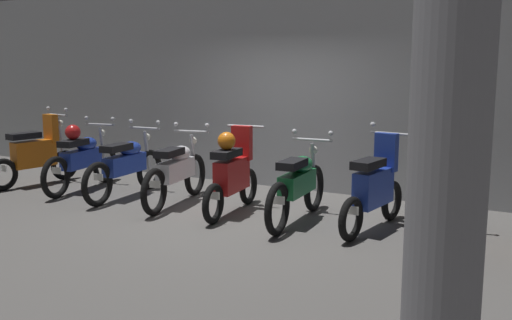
# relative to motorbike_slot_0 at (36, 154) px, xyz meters

# --- Properties ---
(ground_plane) EXTENTS (80.00, 80.00, 0.00)m
(ground_plane) POSITION_rel_motorbike_slot_0_xyz_m (3.88, -0.21, -0.53)
(ground_plane) COLOR #565451
(back_wall) EXTENTS (16.00, 0.30, 3.32)m
(back_wall) POSITION_rel_motorbike_slot_0_xyz_m (3.88, 1.94, 1.13)
(back_wall) COLOR #9EA0A3
(back_wall) RESTS_ON ground
(motorbike_slot_0) EXTENTS (0.58, 1.67, 1.29)m
(motorbike_slot_0) POSITION_rel_motorbike_slot_0_xyz_m (0.00, 0.00, 0.00)
(motorbike_slot_0) COLOR black
(motorbike_slot_0) RESTS_ON ground
(motorbike_slot_1) EXTENTS (0.58, 1.94, 1.15)m
(motorbike_slot_1) POSITION_rel_motorbike_slot_0_xyz_m (0.96, 0.07, 0.00)
(motorbike_slot_1) COLOR black
(motorbike_slot_1) RESTS_ON ground
(motorbike_slot_2) EXTENTS (0.59, 1.95, 1.15)m
(motorbike_slot_2) POSITION_rel_motorbike_slot_0_xyz_m (1.94, 0.02, -0.04)
(motorbike_slot_2) COLOR black
(motorbike_slot_2) RESTS_ON ground
(motorbike_slot_3) EXTENTS (0.59, 1.94, 1.15)m
(motorbike_slot_3) POSITION_rel_motorbike_slot_0_xyz_m (2.90, 0.00, -0.04)
(motorbike_slot_3) COLOR black
(motorbike_slot_3) RESTS_ON ground
(motorbike_slot_4) EXTENTS (0.56, 1.68, 1.18)m
(motorbike_slot_4) POSITION_rel_motorbike_slot_0_xyz_m (3.88, -0.05, 0.04)
(motorbike_slot_4) COLOR black
(motorbike_slot_4) RESTS_ON ground
(motorbike_slot_5) EXTENTS (0.59, 1.95, 1.15)m
(motorbike_slot_5) POSITION_rel_motorbike_slot_0_xyz_m (4.85, -0.03, -0.04)
(motorbike_slot_5) COLOR black
(motorbike_slot_5) RESTS_ON ground
(motorbike_slot_6) EXTENTS (0.59, 1.68, 1.29)m
(motorbike_slot_6) POSITION_rel_motorbike_slot_0_xyz_m (5.83, 0.10, 0.00)
(motorbike_slot_6) COLOR black
(motorbike_slot_6) RESTS_ON ground
(motorbike_slot_7) EXTENTS (0.58, 1.67, 1.29)m
(motorbike_slot_7) POSITION_rel_motorbike_slot_0_xyz_m (6.79, 0.01, 0.00)
(motorbike_slot_7) COLOR black
(motorbike_slot_7) RESTS_ON ground
(support_pillar) EXTENTS (0.44, 0.44, 3.32)m
(support_pillar) POSITION_rel_motorbike_slot_0_xyz_m (7.35, -3.54, 1.13)
(support_pillar) COLOR gray
(support_pillar) RESTS_ON ground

